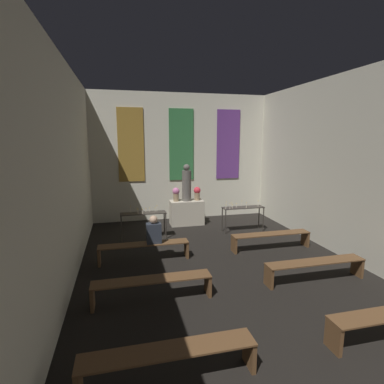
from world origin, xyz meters
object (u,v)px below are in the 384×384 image
at_px(altar, 187,212).
at_px(pew_back_right, 271,237).
at_px(person_seated, 154,231).
at_px(pew_third_left, 153,284).
at_px(flower_vase_right, 197,193).
at_px(candle_rack_right, 243,211).
at_px(candle_rack_left, 143,217).
at_px(pew_second_left, 169,357).
at_px(statue, 187,184).
at_px(pew_back_left, 144,248).
at_px(pew_third_right, 315,266).
at_px(flower_vase_left, 176,194).

xyz_separation_m(altar, pew_back_right, (1.72, -2.88, -0.09)).
xyz_separation_m(pew_back_right, person_seated, (-3.19, -0.00, 0.42)).
distance_m(pew_third_left, pew_back_right, 3.95).
height_order(flower_vase_right, candle_rack_right, flower_vase_right).
bearing_deg(pew_back_right, candle_rack_left, 153.38).
distance_m(flower_vase_right, pew_second_left, 7.11).
distance_m(flower_vase_right, pew_third_left, 5.31).
bearing_deg(pew_second_left, pew_back_right, 48.28).
bearing_deg(statue, candle_rack_left, -142.71).
bearing_deg(altar, pew_back_right, -59.17).
bearing_deg(flower_vase_right, person_seated, -122.69).
distance_m(pew_back_left, pew_back_right, 3.44).
relative_size(altar, pew_third_right, 0.53).
bearing_deg(pew_second_left, person_seated, 86.33).
height_order(candle_rack_right, pew_third_right, candle_rack_right).
height_order(flower_vase_left, flower_vase_right, same).
xyz_separation_m(candle_rack_left, candle_rack_right, (3.19, -0.00, 0.00)).
bearing_deg(pew_back_right, pew_third_left, -150.71).
relative_size(flower_vase_right, pew_back_left, 0.21).
distance_m(candle_rack_right, pew_back_left, 3.72).
bearing_deg(statue, person_seated, -117.07).
height_order(flower_vase_left, pew_back_left, flower_vase_left).
relative_size(altar, pew_second_left, 0.53).
relative_size(flower_vase_left, pew_third_left, 0.21).
bearing_deg(flower_vase_right, candle_rack_right, -45.14).
distance_m(altar, flower_vase_right, 0.79).
distance_m(candle_rack_right, pew_back_right, 1.71).
height_order(statue, person_seated, statue).
height_order(statue, pew_third_left, statue).
height_order(pew_third_left, pew_third_right, same).
relative_size(candle_rack_left, pew_third_right, 0.62).
bearing_deg(flower_vase_right, pew_third_right, -74.40).
bearing_deg(person_seated, pew_back_left, 180.00).
relative_size(altar, pew_third_left, 0.53).
bearing_deg(candle_rack_right, pew_second_left, -120.96).
distance_m(pew_third_left, pew_back_left, 1.93).
xyz_separation_m(candle_rack_left, pew_third_right, (3.32, -3.60, -0.36)).
distance_m(pew_third_right, pew_back_left, 3.95).
height_order(flower_vase_left, pew_back_right, flower_vase_left).
xyz_separation_m(pew_third_right, pew_back_right, (0.00, 1.93, 0.00)).
bearing_deg(pew_back_left, pew_back_right, 0.00).
height_order(statue, flower_vase_left, statue).
xyz_separation_m(statue, flower_vase_right, (0.38, 0.00, -0.32)).
height_order(flower_vase_right, pew_third_right, flower_vase_right).
height_order(flower_vase_left, pew_third_right, flower_vase_left).
distance_m(statue, pew_back_left, 3.54).
bearing_deg(pew_back_right, pew_third_right, -90.00).
distance_m(altar, pew_third_left, 5.11).
distance_m(flower_vase_right, candle_rack_right, 1.77).
xyz_separation_m(flower_vase_left, pew_back_right, (2.10, -2.88, -0.79)).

